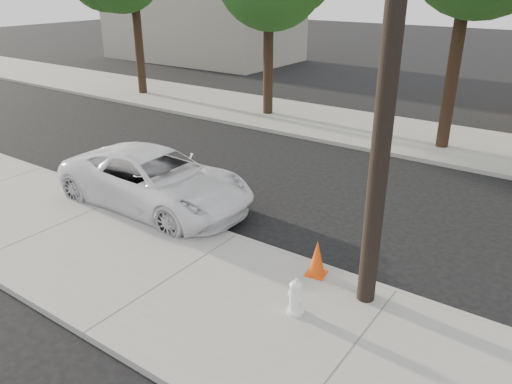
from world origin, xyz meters
TOP-DOWN VIEW (x-y plane):
  - ground at (0.00, 0.00)m, footprint 120.00×120.00m
  - near_sidewalk at (0.00, -4.30)m, footprint 90.00×4.40m
  - far_sidewalk at (0.00, 8.50)m, footprint 90.00×5.00m
  - curb_near at (0.00, -2.10)m, footprint 90.00×0.12m
  - building_far at (-20.00, 20.00)m, footprint 14.00×8.00m
  - utility_pole at (3.60, -2.70)m, footprint 1.40×0.34m
  - police_cruiser at (-3.00, -1.77)m, footprint 5.70×2.64m
  - fire_hydrant at (2.72, -3.86)m, footprint 0.36×0.32m
  - traffic_cone at (2.41, -2.50)m, footprint 0.46×0.46m

SIDE VIEW (x-z plane):
  - ground at x=0.00m, z-range 0.00..0.00m
  - near_sidewalk at x=0.00m, z-range 0.00..0.15m
  - far_sidewalk at x=0.00m, z-range 0.00..0.15m
  - curb_near at x=0.00m, z-range -0.01..0.15m
  - fire_hydrant at x=2.72m, z-range 0.14..0.81m
  - traffic_cone at x=2.41m, z-range 0.14..0.92m
  - police_cruiser at x=-3.00m, z-range 0.00..1.58m
  - building_far at x=-20.00m, z-range 0.00..5.00m
  - utility_pole at x=3.60m, z-range 0.20..9.20m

